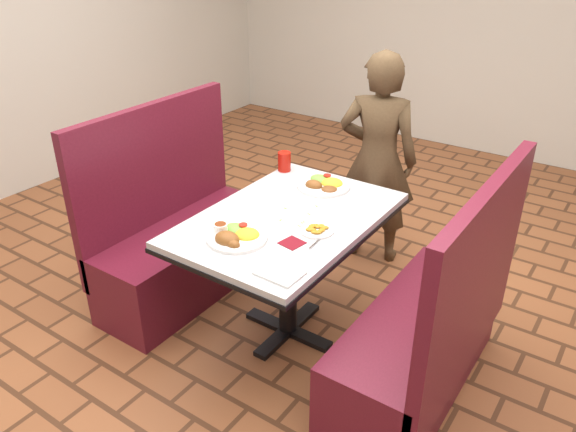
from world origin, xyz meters
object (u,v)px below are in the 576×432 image
object	(u,v)px
red_tumbler	(284,161)
dining_table	(288,232)
near_dinner_plate	(235,234)
booth_bench_left	(182,242)
plantain_plate	(317,230)
diner_person	(377,160)
far_dinner_plate	(324,182)
booth_bench_right	(426,338)

from	to	relation	value
red_tumbler	dining_table	bearing A→B (deg)	-53.37
near_dinner_plate	red_tumbler	size ratio (longest dim) A/B	2.47
booth_bench_left	plantain_plate	size ratio (longest dim) A/B	7.22
diner_person	plantain_plate	world-z (taller)	diner_person
dining_table	diner_person	xyz separation A→B (m)	(-0.01, 1.05, 0.06)
near_dinner_plate	plantain_plate	bearing A→B (deg)	45.61
booth_bench_left	diner_person	distance (m)	1.36
near_dinner_plate	red_tumbler	bearing A→B (deg)	109.36
diner_person	near_dinner_plate	xyz separation A→B (m)	(-0.06, -1.38, 0.07)
far_dinner_plate	red_tumbler	size ratio (longest dim) A/B	2.57
booth_bench_right	near_dinner_plate	size ratio (longest dim) A/B	4.14
dining_table	plantain_plate	distance (m)	0.24
near_dinner_plate	far_dinner_plate	size ratio (longest dim) A/B	0.96
booth_bench_right	plantain_plate	distance (m)	0.73
dining_table	red_tumbler	world-z (taller)	red_tumbler
plantain_plate	far_dinner_plate	bearing A→B (deg)	117.39
booth_bench_left	far_dinner_plate	bearing A→B (deg)	28.34
booth_bench_left	diner_person	world-z (taller)	diner_person
booth_bench_left	diner_person	size ratio (longest dim) A/B	0.84
near_dinner_plate	red_tumbler	world-z (taller)	red_tumbler
dining_table	plantain_plate	xyz separation A→B (m)	(0.21, -0.06, 0.11)
booth_bench_right	far_dinner_plate	world-z (taller)	booth_bench_right
dining_table	plantain_plate	world-z (taller)	plantain_plate
far_dinner_plate	red_tumbler	distance (m)	0.33
diner_person	red_tumbler	bearing A→B (deg)	42.85
booth_bench_right	plantain_plate	bearing A→B (deg)	-174.67
dining_table	booth_bench_right	world-z (taller)	booth_bench_right
dining_table	far_dinner_plate	world-z (taller)	far_dinner_plate
near_dinner_plate	plantain_plate	xyz separation A→B (m)	(0.28, 0.28, -0.02)
dining_table	booth_bench_left	xyz separation A→B (m)	(-0.80, 0.00, -0.32)
far_dinner_plate	near_dinner_plate	bearing A→B (deg)	-92.69
far_dinner_plate	plantain_plate	distance (m)	0.53
far_dinner_plate	red_tumbler	xyz separation A→B (m)	(-0.32, 0.07, 0.03)
diner_person	red_tumbler	size ratio (longest dim) A/B	12.11
booth_bench_right	diner_person	xyz separation A→B (m)	(-0.81, 1.05, 0.38)
diner_person	near_dinner_plate	size ratio (longest dim) A/B	4.90
booth_bench_right	far_dinner_plate	xyz separation A→B (m)	(-0.83, 0.41, 0.45)
near_dinner_plate	far_dinner_plate	world-z (taller)	near_dinner_plate
diner_person	near_dinner_plate	bearing A→B (deg)	71.91
booth_bench_left	near_dinner_plate	bearing A→B (deg)	-24.90
dining_table	near_dinner_plate	bearing A→B (deg)	-101.54
booth_bench_left	dining_table	bearing A→B (deg)	0.00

